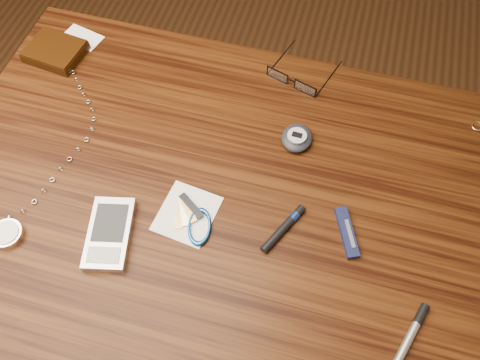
{
  "coord_description": "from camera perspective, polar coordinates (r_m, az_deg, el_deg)",
  "views": [
    {
      "loc": [
        0.13,
        -0.35,
        1.45
      ],
      "look_at": [
        0.03,
        0.03,
        0.76
      ],
      "focal_mm": 35.0,
      "sensor_mm": 36.0,
      "label": 1
    }
  ],
  "objects": [
    {
      "name": "pocket_knife",
      "position": [
        0.78,
        12.9,
        -6.24
      ],
      "size": [
        0.05,
        0.09,
        0.01
      ],
      "color": "#11173A",
      "rests_on": "desk"
    },
    {
      "name": "ground",
      "position": [
        1.5,
        -1.36,
        -15.49
      ],
      "size": [
        3.8,
        3.8,
        0.0
      ],
      "primitive_type": "plane",
      "color": "#472814",
      "rests_on": "ground"
    },
    {
      "name": "notepad_keys",
      "position": [
        0.77,
        -5.72,
        -4.83
      ],
      "size": [
        0.11,
        0.11,
        0.01
      ],
      "color": "white",
      "rests_on": "desk"
    },
    {
      "name": "gold_ring",
      "position": [
        0.97,
        26.96,
        5.87
      ],
      "size": [
        0.03,
        0.03,
        0.0
      ],
      "primitive_type": "torus",
      "rotation": [
        0.0,
        0.0,
        0.1
      ],
      "color": "#E2AF70",
      "rests_on": "desk"
    },
    {
      "name": "pda_phone",
      "position": [
        0.78,
        -15.62,
        -6.29
      ],
      "size": [
        0.09,
        0.14,
        0.02
      ],
      "color": "#ACACB0",
      "rests_on": "desk"
    },
    {
      "name": "eyeglasses",
      "position": [
        0.93,
        6.46,
        12.04
      ],
      "size": [
        0.14,
        0.14,
        0.02
      ],
      "color": "black",
      "rests_on": "desk"
    },
    {
      "name": "pocket_watch",
      "position": [
        0.85,
        -26.06,
        -5.09
      ],
      "size": [
        0.11,
        0.38,
        0.02
      ],
      "color": "silver",
      "rests_on": "desk"
    },
    {
      "name": "black_blue_pen",
      "position": [
        0.76,
        5.47,
        -5.72
      ],
      "size": [
        0.06,
        0.1,
        0.01
      ],
      "color": "black",
      "rests_on": "desk"
    },
    {
      "name": "wallet_and_card",
      "position": [
        1.05,
        -21.52,
        14.42
      ],
      "size": [
        0.13,
        0.14,
        0.02
      ],
      "color": "black",
      "rests_on": "desk"
    },
    {
      "name": "pedometer",
      "position": [
        0.85,
        6.94,
        5.13
      ],
      "size": [
        0.06,
        0.07,
        0.03
      ],
      "color": "black",
      "rests_on": "desk"
    },
    {
      "name": "silver_pen",
      "position": [
        0.75,
        19.73,
        -18.07
      ],
      "size": [
        0.06,
        0.15,
        0.01
      ],
      "color": "#BBBBBF",
      "rests_on": "desk"
    },
    {
      "name": "desk",
      "position": [
        0.89,
        -2.22,
        -5.01
      ],
      "size": [
        1.0,
        0.7,
        0.75
      ],
      "color": "#351908",
      "rests_on": "ground"
    }
  ]
}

